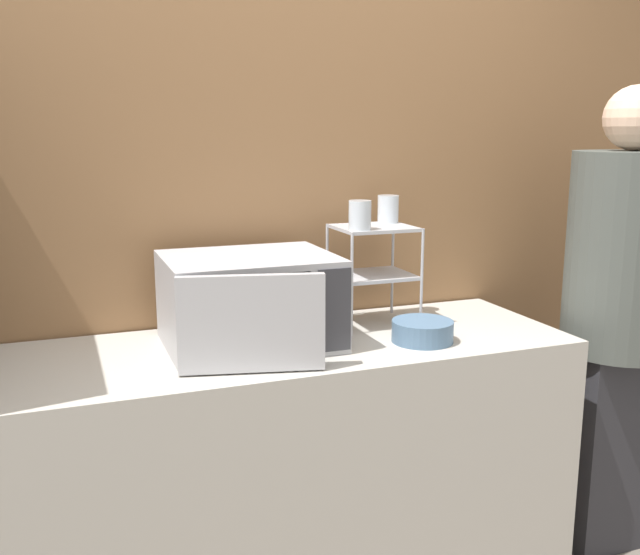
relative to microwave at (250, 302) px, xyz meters
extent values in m
cube|color=olive|center=(0.11, 0.34, 0.27)|extent=(8.00, 0.06, 2.60)
cube|color=#B7B2A8|center=(0.11, -0.02, -0.59)|extent=(1.89, 0.65, 0.88)
cube|color=#ADADB2|center=(0.00, 0.02, 0.00)|extent=(0.53, 0.43, 0.29)
cube|color=#B7B2A8|center=(-0.06, -0.19, 0.00)|extent=(0.38, 0.01, 0.25)
cube|color=#333338|center=(0.21, -0.20, 0.00)|extent=(0.11, 0.01, 0.26)
cube|color=#ADADB2|center=(-0.06, -0.26, 0.00)|extent=(0.41, 0.12, 0.28)
cylinder|color=#B2B2B7|center=(0.35, 0.00, 0.03)|extent=(0.01, 0.01, 0.35)
cylinder|color=#B2B2B7|center=(0.61, 0.00, 0.03)|extent=(0.01, 0.01, 0.35)
cylinder|color=#B2B2B7|center=(0.35, 0.22, 0.03)|extent=(0.01, 0.01, 0.35)
cylinder|color=#B2B2B7|center=(0.61, 0.22, 0.03)|extent=(0.01, 0.01, 0.35)
cube|color=#B2B2B7|center=(0.48, 0.11, 0.03)|extent=(0.26, 0.23, 0.01)
cube|color=#B2B2B7|center=(0.48, 0.11, 0.20)|extent=(0.26, 0.23, 0.01)
cylinder|color=silver|center=(0.40, 0.04, 0.25)|extent=(0.08, 0.08, 0.10)
cylinder|color=silver|center=(0.57, 0.18, 0.25)|extent=(0.08, 0.08, 0.10)
cylinder|color=slate|center=(0.54, -0.15, -0.14)|extent=(0.11, 0.11, 0.01)
cylinder|color=slate|center=(0.54, -0.15, -0.11)|extent=(0.20, 0.20, 0.07)
cube|color=#2D2D33|center=(1.34, -0.18, -0.64)|extent=(0.33, 0.20, 0.77)
cylinder|color=#474C47|center=(1.34, -0.18, 0.10)|extent=(0.41, 0.41, 0.72)
sphere|color=beige|center=(1.34, -0.18, 0.58)|extent=(0.22, 0.22, 0.22)
camera|label=1|loc=(-0.56, -2.14, 0.53)|focal=40.00mm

